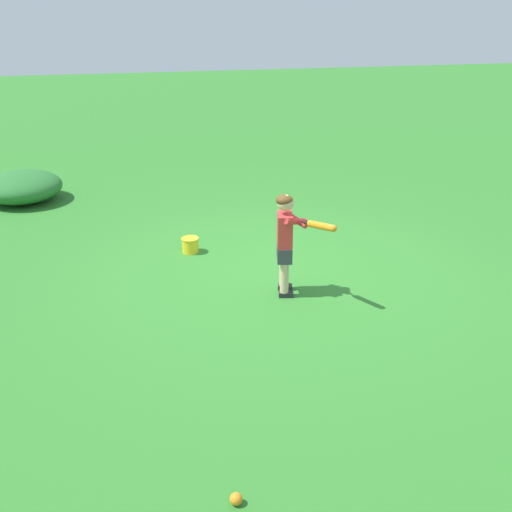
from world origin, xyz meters
name	(u,v)px	position (x,y,z in m)	size (l,w,h in m)	color
ground_plane	(281,271)	(0.00, 0.00, 0.00)	(40.00, 40.00, 0.00)	#2D7528
child_batter	(287,236)	(-0.58, 0.10, 0.65)	(0.67, 0.49, 1.08)	#232328
play_ball_behind_batter	(236,499)	(-3.37, 1.19, 0.04)	(0.08, 0.08, 0.08)	orange
toy_bucket	(190,245)	(0.79, 0.93, 0.10)	(0.22, 0.22, 0.19)	yellow
shrub_left_background	(22,187)	(3.40, 3.15, 0.23)	(1.19, 1.19, 0.45)	#286B2D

